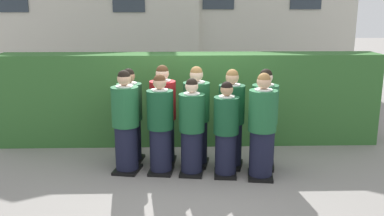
{
  "coord_description": "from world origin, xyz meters",
  "views": [
    {
      "loc": [
        -0.2,
        -6.42,
        2.65
      ],
      "look_at": [
        0.0,
        0.23,
        1.05
      ],
      "focal_mm": 39.53,
      "sensor_mm": 36.0,
      "label": 1
    }
  ],
  "objects_px": {
    "student_front_row_3": "(226,132)",
    "student_in_red_blazer": "(163,117)",
    "student_rear_row_4": "(264,121)",
    "student_front_row_1": "(160,127)",
    "student_front_row_2": "(192,129)",
    "student_rear_row_0": "(130,118)",
    "student_rear_row_2": "(196,119)",
    "student_front_row_4": "(262,129)",
    "student_front_row_0": "(126,124)",
    "student_rear_row_3": "(231,121)"
  },
  "relations": [
    {
      "from": "student_front_row_2",
      "to": "student_front_row_4",
      "type": "bearing_deg",
      "value": -9.66
    },
    {
      "from": "student_front_row_2",
      "to": "student_rear_row_3",
      "type": "height_order",
      "value": "student_rear_row_3"
    },
    {
      "from": "student_front_row_1",
      "to": "student_rear_row_4",
      "type": "bearing_deg",
      "value": 6.12
    },
    {
      "from": "student_rear_row_0",
      "to": "student_rear_row_4",
      "type": "bearing_deg",
      "value": -8.86
    },
    {
      "from": "student_front_row_4",
      "to": "student_rear_row_3",
      "type": "bearing_deg",
      "value": 130.1
    },
    {
      "from": "student_front_row_1",
      "to": "student_rear_row_3",
      "type": "distance_m",
      "value": 1.19
    },
    {
      "from": "student_front_row_2",
      "to": "student_front_row_4",
      "type": "height_order",
      "value": "student_front_row_4"
    },
    {
      "from": "student_rear_row_0",
      "to": "student_rear_row_2",
      "type": "bearing_deg",
      "value": -9.63
    },
    {
      "from": "student_in_red_blazer",
      "to": "student_rear_row_3",
      "type": "bearing_deg",
      "value": -10.59
    },
    {
      "from": "student_front_row_1",
      "to": "student_front_row_2",
      "type": "distance_m",
      "value": 0.51
    },
    {
      "from": "student_front_row_3",
      "to": "student_rear_row_0",
      "type": "bearing_deg",
      "value": 156.26
    },
    {
      "from": "student_front_row_4",
      "to": "student_rear_row_0",
      "type": "bearing_deg",
      "value": 159.53
    },
    {
      "from": "student_front_row_0",
      "to": "student_front_row_3",
      "type": "height_order",
      "value": "student_front_row_0"
    },
    {
      "from": "student_rear_row_0",
      "to": "student_in_red_blazer",
      "type": "relative_size",
      "value": 0.96
    },
    {
      "from": "student_front_row_1",
      "to": "student_in_red_blazer",
      "type": "height_order",
      "value": "student_in_red_blazer"
    },
    {
      "from": "student_rear_row_2",
      "to": "student_front_row_4",
      "type": "bearing_deg",
      "value": -31.15
    },
    {
      "from": "student_front_row_4",
      "to": "student_rear_row_4",
      "type": "relative_size",
      "value": 1.0
    },
    {
      "from": "student_front_row_3",
      "to": "student_rear_row_3",
      "type": "height_order",
      "value": "student_rear_row_3"
    },
    {
      "from": "student_rear_row_0",
      "to": "student_rear_row_2",
      "type": "relative_size",
      "value": 0.97
    },
    {
      "from": "student_front_row_0",
      "to": "student_rear_row_4",
      "type": "distance_m",
      "value": 2.27
    },
    {
      "from": "student_front_row_4",
      "to": "student_rear_row_4",
      "type": "height_order",
      "value": "student_front_row_4"
    },
    {
      "from": "student_rear_row_4",
      "to": "student_rear_row_2",
      "type": "bearing_deg",
      "value": 171.94
    },
    {
      "from": "student_front_row_3",
      "to": "student_in_red_blazer",
      "type": "bearing_deg",
      "value": 148.84
    },
    {
      "from": "student_front_row_3",
      "to": "student_front_row_4",
      "type": "relative_size",
      "value": 0.91
    },
    {
      "from": "student_front_row_4",
      "to": "student_in_red_blazer",
      "type": "height_order",
      "value": "student_in_red_blazer"
    },
    {
      "from": "student_front_row_0",
      "to": "student_in_red_blazer",
      "type": "bearing_deg",
      "value": 33.66
    },
    {
      "from": "student_rear_row_0",
      "to": "student_rear_row_4",
      "type": "xyz_separation_m",
      "value": [
        2.25,
        -0.35,
        0.02
      ]
    },
    {
      "from": "student_front_row_4",
      "to": "student_in_red_blazer",
      "type": "bearing_deg",
      "value": 155.49
    },
    {
      "from": "student_rear_row_4",
      "to": "student_front_row_1",
      "type": "bearing_deg",
      "value": -173.88
    },
    {
      "from": "student_in_red_blazer",
      "to": "student_front_row_4",
      "type": "bearing_deg",
      "value": -24.51
    },
    {
      "from": "student_front_row_2",
      "to": "student_rear_row_0",
      "type": "bearing_deg",
      "value": 149.7
    },
    {
      "from": "student_front_row_1",
      "to": "student_rear_row_0",
      "type": "height_order",
      "value": "student_rear_row_0"
    },
    {
      "from": "student_front_row_2",
      "to": "student_rear_row_3",
      "type": "relative_size",
      "value": 0.94
    },
    {
      "from": "student_front_row_0",
      "to": "student_rear_row_4",
      "type": "height_order",
      "value": "student_front_row_0"
    },
    {
      "from": "student_front_row_1",
      "to": "student_rear_row_3",
      "type": "xyz_separation_m",
      "value": [
        1.17,
        0.24,
        0.02
      ]
    },
    {
      "from": "student_front_row_1",
      "to": "student_front_row_4",
      "type": "height_order",
      "value": "student_front_row_4"
    },
    {
      "from": "student_rear_row_0",
      "to": "student_front_row_0",
      "type": "bearing_deg",
      "value": -91.83
    },
    {
      "from": "student_front_row_3",
      "to": "student_in_red_blazer",
      "type": "height_order",
      "value": "student_in_red_blazer"
    },
    {
      "from": "student_rear_row_0",
      "to": "student_rear_row_4",
      "type": "distance_m",
      "value": 2.28
    },
    {
      "from": "student_front_row_2",
      "to": "student_rear_row_3",
      "type": "bearing_deg",
      "value": 25.14
    },
    {
      "from": "student_front_row_4",
      "to": "student_front_row_2",
      "type": "bearing_deg",
      "value": 170.34
    },
    {
      "from": "student_front_row_2",
      "to": "student_front_row_1",
      "type": "bearing_deg",
      "value": 171.32
    },
    {
      "from": "student_front_row_0",
      "to": "student_in_red_blazer",
      "type": "distance_m",
      "value": 0.7
    },
    {
      "from": "student_front_row_3",
      "to": "student_rear_row_0",
      "type": "height_order",
      "value": "student_rear_row_0"
    },
    {
      "from": "student_front_row_3",
      "to": "student_front_row_4",
      "type": "bearing_deg",
      "value": -10.3
    },
    {
      "from": "student_in_red_blazer",
      "to": "student_rear_row_2",
      "type": "bearing_deg",
      "value": -10.91
    },
    {
      "from": "student_front_row_2",
      "to": "student_in_red_blazer",
      "type": "bearing_deg",
      "value": 132.0
    },
    {
      "from": "student_rear_row_3",
      "to": "student_rear_row_4",
      "type": "bearing_deg",
      "value": -5.67
    },
    {
      "from": "student_rear_row_2",
      "to": "student_front_row_3",
      "type": "bearing_deg",
      "value": -48.3
    },
    {
      "from": "student_front_row_0",
      "to": "student_front_row_2",
      "type": "relative_size",
      "value": 1.07
    }
  ]
}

